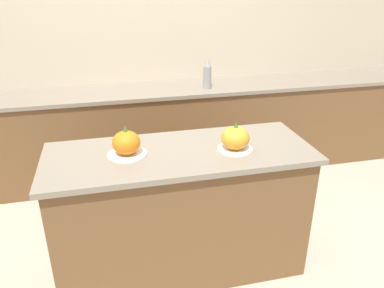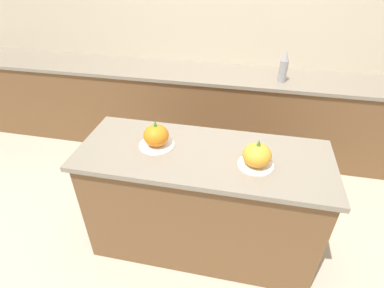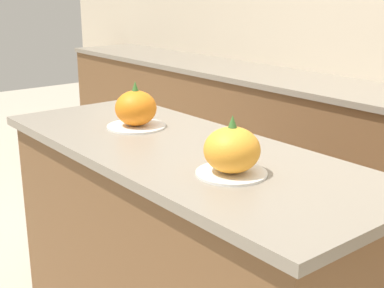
% 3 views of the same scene
% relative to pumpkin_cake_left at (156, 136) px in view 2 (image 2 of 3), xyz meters
% --- Properties ---
extents(ground_plane, '(12.00, 12.00, 0.00)m').
position_rel_pumpkin_cake_left_xyz_m(ground_plane, '(0.32, -0.02, -0.97)').
color(ground_plane, '#BCB29E').
extents(wall_back, '(8.00, 0.06, 2.50)m').
position_rel_pumpkin_cake_left_xyz_m(wall_back, '(0.32, 1.71, 0.28)').
color(wall_back, beige).
rests_on(wall_back, ground_plane).
extents(kitchen_island, '(1.66, 0.65, 0.89)m').
position_rel_pumpkin_cake_left_xyz_m(kitchen_island, '(0.32, -0.02, -0.52)').
color(kitchen_island, brown).
rests_on(kitchen_island, ground_plane).
extents(back_counter, '(6.00, 0.60, 0.90)m').
position_rel_pumpkin_cake_left_xyz_m(back_counter, '(0.32, 1.38, -0.52)').
color(back_counter, brown).
rests_on(back_counter, ground_plane).
extents(pumpkin_cake_left, '(0.24, 0.24, 0.19)m').
position_rel_pumpkin_cake_left_xyz_m(pumpkin_cake_left, '(0.00, 0.00, 0.00)').
color(pumpkin_cake_left, white).
rests_on(pumpkin_cake_left, kitchen_island).
extents(pumpkin_cake_right, '(0.22, 0.22, 0.19)m').
position_rel_pumpkin_cake_left_xyz_m(pumpkin_cake_right, '(0.66, -0.08, 0.00)').
color(pumpkin_cake_right, white).
rests_on(pumpkin_cake_right, kitchen_island).
extents(bottle_tall, '(0.08, 0.08, 0.30)m').
position_rel_pumpkin_cake_left_xyz_m(bottle_tall, '(0.85, 1.28, 0.08)').
color(bottle_tall, '#99999E').
rests_on(bottle_tall, back_counter).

